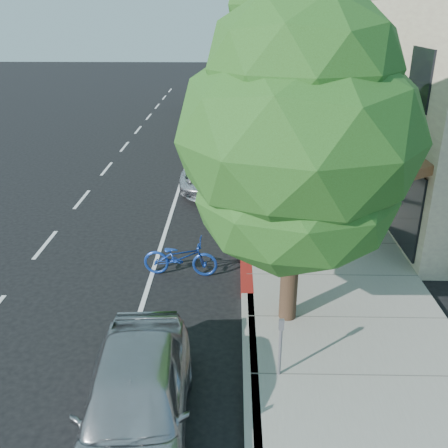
{
  "coord_description": "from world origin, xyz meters",
  "views": [
    {
      "loc": [
        -0.36,
        -11.82,
        6.71
      ],
      "look_at": [
        -0.62,
        0.6,
        1.35
      ],
      "focal_mm": 40.0,
      "sensor_mm": 36.0,
      "label": 1
    }
  ],
  "objects_px": {
    "near_car_a": "(135,403)",
    "white_pickup": "(233,107)",
    "bicycle": "(180,257)",
    "pedestrian": "(342,181)",
    "street_tree_4": "(255,53)",
    "dark_sedan": "(226,130)",
    "street_tree_3": "(259,48)",
    "street_tree_5": "(252,36)",
    "cyclist": "(234,226)",
    "street_tree_2": "(265,60)",
    "silver_suv": "(224,165)",
    "street_tree_0": "(298,139)",
    "street_tree_1": "(277,65)",
    "dark_suv_far": "(209,97)"
  },
  "relations": [
    {
      "from": "white_pickup",
      "to": "near_car_a",
      "type": "distance_m",
      "value": 26.54
    },
    {
      "from": "cyclist",
      "to": "street_tree_1",
      "type": "bearing_deg",
      "value": -53.64
    },
    {
      "from": "street_tree_4",
      "to": "dark_suv_far",
      "type": "xyz_separation_m",
      "value": [
        -3.1,
        2.64,
        -3.21
      ]
    },
    {
      "from": "street_tree_3",
      "to": "street_tree_5",
      "type": "distance_m",
      "value": 12.0
    },
    {
      "from": "street_tree_4",
      "to": "pedestrian",
      "type": "bearing_deg",
      "value": -81.01
    },
    {
      "from": "street_tree_3",
      "to": "street_tree_4",
      "type": "height_order",
      "value": "street_tree_3"
    },
    {
      "from": "bicycle",
      "to": "silver_suv",
      "type": "relative_size",
      "value": 0.34
    },
    {
      "from": "street_tree_3",
      "to": "silver_suv",
      "type": "distance_m",
      "value": 9.16
    },
    {
      "from": "street_tree_1",
      "to": "near_car_a",
      "type": "relative_size",
      "value": 1.78
    },
    {
      "from": "street_tree_4",
      "to": "pedestrian",
      "type": "distance_m",
      "value": 17.12
    },
    {
      "from": "street_tree_2",
      "to": "cyclist",
      "type": "bearing_deg",
      "value": -98.49
    },
    {
      "from": "cyclist",
      "to": "bicycle",
      "type": "height_order",
      "value": "cyclist"
    },
    {
      "from": "street_tree_3",
      "to": "silver_suv",
      "type": "relative_size",
      "value": 1.29
    },
    {
      "from": "bicycle",
      "to": "dark_suv_far",
      "type": "distance_m",
      "value": 24.44
    },
    {
      "from": "bicycle",
      "to": "white_pickup",
      "type": "distance_m",
      "value": 20.83
    },
    {
      "from": "street_tree_4",
      "to": "white_pickup",
      "type": "distance_m",
      "value": 3.71
    },
    {
      "from": "street_tree_1",
      "to": "bicycle",
      "type": "relative_size",
      "value": 3.99
    },
    {
      "from": "dark_sedan",
      "to": "white_pickup",
      "type": "height_order",
      "value": "white_pickup"
    },
    {
      "from": "bicycle",
      "to": "near_car_a",
      "type": "relative_size",
      "value": 0.45
    },
    {
      "from": "street_tree_0",
      "to": "street_tree_4",
      "type": "xyz_separation_m",
      "value": [
        0.0,
        24.0,
        -0.19
      ]
    },
    {
      "from": "street_tree_2",
      "to": "silver_suv",
      "type": "xyz_separation_m",
      "value": [
        -1.68,
        -2.07,
        -3.95
      ]
    },
    {
      "from": "street_tree_1",
      "to": "cyclist",
      "type": "distance_m",
      "value": 5.08
    },
    {
      "from": "street_tree_5",
      "to": "cyclist",
      "type": "height_order",
      "value": "street_tree_5"
    },
    {
      "from": "street_tree_4",
      "to": "street_tree_0",
      "type": "bearing_deg",
      "value": -90.0
    },
    {
      "from": "street_tree_5",
      "to": "cyclist",
      "type": "distance_m",
      "value": 26.71
    },
    {
      "from": "street_tree_2",
      "to": "street_tree_5",
      "type": "xyz_separation_m",
      "value": [
        0.0,
        18.0,
        0.1
      ]
    },
    {
      "from": "street_tree_3",
      "to": "street_tree_5",
      "type": "xyz_separation_m",
      "value": [
        -0.0,
        12.0,
        0.05
      ]
    },
    {
      "from": "dark_sedan",
      "to": "pedestrian",
      "type": "xyz_separation_m",
      "value": [
        4.36,
        -9.12,
        0.2
      ]
    },
    {
      "from": "street_tree_5",
      "to": "silver_suv",
      "type": "relative_size",
      "value": 1.29
    },
    {
      "from": "street_tree_2",
      "to": "silver_suv",
      "type": "bearing_deg",
      "value": -129.1
    },
    {
      "from": "silver_suv",
      "to": "street_tree_2",
      "type": "bearing_deg",
      "value": 58.34
    },
    {
      "from": "street_tree_3",
      "to": "street_tree_4",
      "type": "bearing_deg",
      "value": 90.0
    },
    {
      "from": "bicycle",
      "to": "near_car_a",
      "type": "distance_m",
      "value": 5.72
    },
    {
      "from": "cyclist",
      "to": "bicycle",
      "type": "distance_m",
      "value": 2.05
    },
    {
      "from": "street_tree_1",
      "to": "street_tree_5",
      "type": "height_order",
      "value": "street_tree_1"
    },
    {
      "from": "street_tree_3",
      "to": "pedestrian",
      "type": "bearing_deg",
      "value": -76.1
    },
    {
      "from": "bicycle",
      "to": "pedestrian",
      "type": "height_order",
      "value": "pedestrian"
    },
    {
      "from": "near_car_a",
      "to": "white_pickup",
      "type": "bearing_deg",
      "value": 83.13
    },
    {
      "from": "dark_sedan",
      "to": "street_tree_5",
      "type": "bearing_deg",
      "value": 84.93
    },
    {
      "from": "cyclist",
      "to": "dark_sedan",
      "type": "distance_m",
      "value": 12.88
    },
    {
      "from": "dark_sedan",
      "to": "white_pickup",
      "type": "distance_m",
      "value": 6.51
    },
    {
      "from": "cyclist",
      "to": "near_car_a",
      "type": "relative_size",
      "value": 0.37
    },
    {
      "from": "bicycle",
      "to": "pedestrian",
      "type": "xyz_separation_m",
      "value": [
        5.33,
        5.17,
        0.48
      ]
    },
    {
      "from": "dark_suv_far",
      "to": "silver_suv",
      "type": "bearing_deg",
      "value": -85.44
    },
    {
      "from": "street_tree_5",
      "to": "cyclist",
      "type": "bearing_deg",
      "value": -92.71
    },
    {
      "from": "street_tree_0",
      "to": "white_pickup",
      "type": "height_order",
      "value": "street_tree_0"
    },
    {
      "from": "pedestrian",
      "to": "street_tree_0",
      "type": "bearing_deg",
      "value": 53.19
    },
    {
      "from": "street_tree_2",
      "to": "cyclist",
      "type": "distance_m",
      "value": 9.33
    },
    {
      "from": "street_tree_0",
      "to": "street_tree_1",
      "type": "distance_m",
      "value": 6.06
    },
    {
      "from": "street_tree_2",
      "to": "cyclist",
      "type": "xyz_separation_m",
      "value": [
        -1.25,
        -8.37,
        -3.93
      ]
    }
  ]
}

